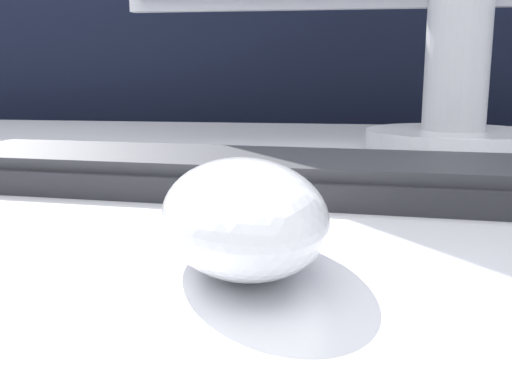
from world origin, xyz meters
The scene contains 3 objects.
partition_panel centered at (0.00, 0.61, 0.64)m, with size 5.00×0.03×1.28m.
computer_mouse_near centered at (0.04, -0.23, 0.75)m, with size 0.10×0.13×0.04m.
keyboard centered at (0.00, -0.07, 0.74)m, with size 0.44×0.15×0.02m.
Camera 1 is at (0.08, -0.47, 0.81)m, focal length 42.00 mm.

